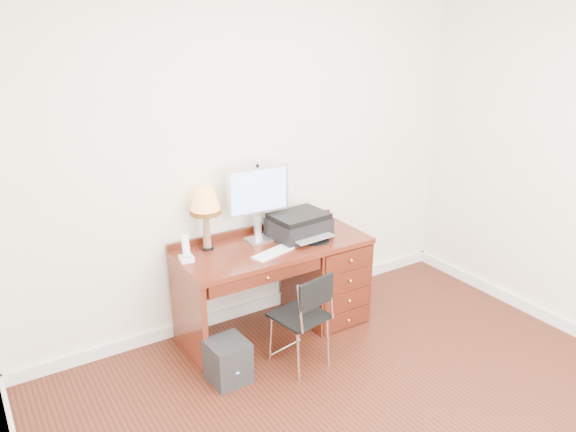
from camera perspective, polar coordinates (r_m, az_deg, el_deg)
ground at (r=3.78m, az=10.27°, el=-20.65°), size 4.00×4.00×0.00m
room_shell at (r=4.12m, az=4.27°, el=-15.48°), size 4.00×4.00×4.00m
desk at (r=4.64m, az=1.97°, el=-5.87°), size 1.50×0.67×0.75m
monitor at (r=4.31m, az=-3.06°, el=2.18°), size 0.51×0.17×0.59m
keyboard at (r=4.19m, az=-1.31°, el=-3.65°), size 0.41×0.22×0.02m
mouse_pad at (r=4.40m, az=2.80°, el=-2.40°), size 0.22×0.22×0.04m
printer at (r=4.45m, az=1.10°, el=-0.94°), size 0.47×0.38×0.20m
leg_lamp at (r=4.17m, az=-8.40°, el=1.11°), size 0.23×0.23×0.48m
phone at (r=4.09m, az=-10.31°, el=-3.79°), size 0.10×0.10×0.20m
pen_cup at (r=4.53m, az=1.17°, el=-1.25°), size 0.07×0.07×0.09m
chair at (r=4.02m, az=1.60°, el=-9.70°), size 0.40×0.41×0.74m
equipment_box at (r=4.05m, az=-6.13°, el=-14.43°), size 0.28×0.28×0.31m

